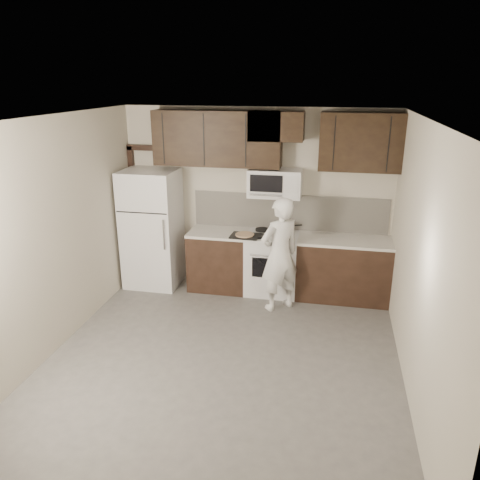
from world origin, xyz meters
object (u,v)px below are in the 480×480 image
(person, at_px, (280,255))
(microwave, at_px, (275,183))
(stove, at_px, (272,263))
(refrigerator, at_px, (152,229))

(person, bearing_deg, microwave, -115.14)
(stove, height_order, refrigerator, refrigerator)
(refrigerator, bearing_deg, person, -13.15)
(refrigerator, bearing_deg, microwave, 5.15)
(stove, xyz_separation_m, microwave, (-0.00, 0.12, 1.19))
(stove, relative_size, microwave, 1.24)
(microwave, bearing_deg, refrigerator, -174.85)
(microwave, xyz_separation_m, refrigerator, (-1.85, -0.17, -0.75))
(refrigerator, relative_size, person, 1.12)
(person, bearing_deg, refrigerator, -53.14)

